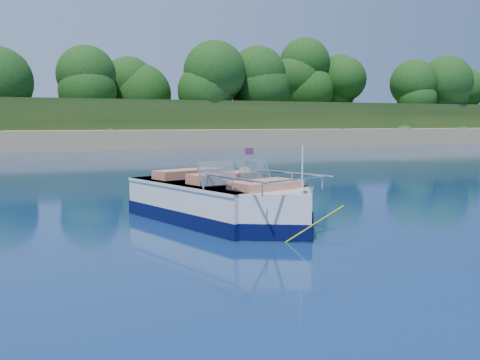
% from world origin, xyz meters
% --- Properties ---
extents(ground, '(160.00, 160.00, 0.00)m').
position_xyz_m(ground, '(0.00, 0.00, 0.00)').
color(ground, '#091942').
rests_on(ground, ground).
extents(shoreline, '(170.00, 59.00, 6.00)m').
position_xyz_m(shoreline, '(0.00, 63.77, 0.98)').
color(shoreline, '#9C865B').
rests_on(shoreline, ground).
extents(treeline, '(150.00, 7.12, 8.19)m').
position_xyz_m(treeline, '(0.04, 41.01, 5.55)').
color(treeline, black).
rests_on(treeline, ground).
extents(motorboat, '(3.18, 5.68, 1.96)m').
position_xyz_m(motorboat, '(-1.11, 3.88, 0.38)').
color(motorboat, silver).
rests_on(motorboat, ground).
extents(tow_tube, '(1.58, 1.58, 0.32)m').
position_xyz_m(tow_tube, '(0.13, 5.83, 0.08)').
color(tow_tube, '#F9AF03').
rests_on(tow_tube, ground).
extents(boy, '(0.54, 0.94, 1.74)m').
position_xyz_m(boy, '(0.12, 5.75, 0.00)').
color(boy, tan).
rests_on(boy, ground).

